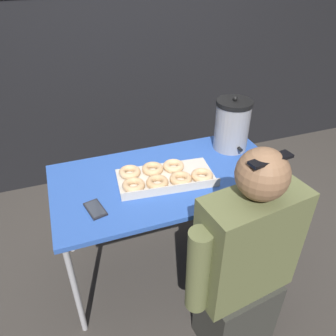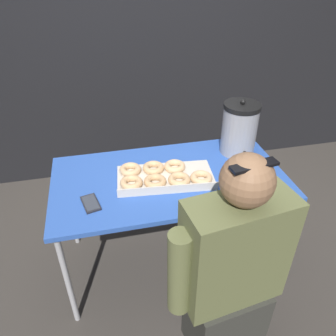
% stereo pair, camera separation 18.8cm
% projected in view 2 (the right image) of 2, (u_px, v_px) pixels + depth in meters
% --- Properties ---
extents(ground_plane, '(12.00, 12.00, 0.00)m').
position_uv_depth(ground_plane, '(169.00, 259.00, 2.32)').
color(ground_plane, '#3D3833').
extents(back_wall, '(6.00, 0.11, 2.71)m').
position_uv_depth(back_wall, '(133.00, 20.00, 2.60)').
color(back_wall, black).
rests_on(back_wall, ground).
extents(folding_table, '(1.36, 0.72, 0.72)m').
position_uv_depth(folding_table, '(169.00, 183.00, 1.95)').
color(folding_table, '#2D56B2').
rests_on(folding_table, ground).
extents(donut_box, '(0.58, 0.34, 0.05)m').
position_uv_depth(donut_box, '(163.00, 176.00, 1.88)').
color(donut_box, beige).
rests_on(donut_box, folding_table).
extents(coffee_urn, '(0.23, 0.26, 0.36)m').
position_uv_depth(coffee_urn, '(239.00, 128.00, 2.07)').
color(coffee_urn, '#939399').
rests_on(coffee_urn, folding_table).
extents(cell_phone, '(0.11, 0.16, 0.01)m').
position_uv_depth(cell_phone, '(91.00, 203.00, 1.71)').
color(cell_phone, black).
rests_on(cell_phone, folding_table).
extents(person_seated, '(0.63, 0.31, 1.22)m').
position_uv_depth(person_seated, '(232.00, 274.00, 1.53)').
color(person_seated, '#33332D').
rests_on(person_seated, ground).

